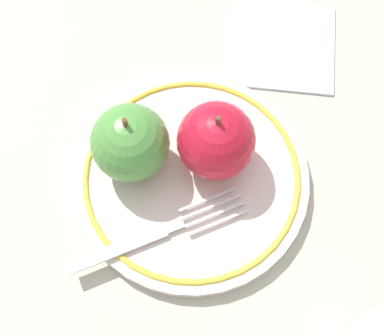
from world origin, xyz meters
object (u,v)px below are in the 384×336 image
at_px(fork, 153,235).
at_px(napkin_folded, 282,45).
at_px(apple_red_whole, 130,143).
at_px(apple_second_whole, 216,141).
at_px(plate, 192,179).

relative_size(fork, napkin_folded, 1.51).
xyz_separation_m(fork, napkin_folded, (-0.18, 0.18, -0.02)).
distance_m(apple_red_whole, fork, 0.09).
bearing_deg(fork, apple_red_whole, 82.09).
bearing_deg(apple_red_whole, napkin_folded, 118.67).
bearing_deg(apple_second_whole, napkin_folded, 137.27).
relative_size(plate, fork, 1.32).
relative_size(plate, napkin_folded, 1.99).
xyz_separation_m(plate, apple_red_whole, (-0.03, -0.05, 0.04)).
height_order(apple_red_whole, apple_second_whole, same).
distance_m(apple_second_whole, fork, 0.10).
distance_m(fork, napkin_folded, 0.26).
distance_m(plate, apple_red_whole, 0.07).
bearing_deg(napkin_folded, apple_red_whole, -61.33).
height_order(plate, fork, fork).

